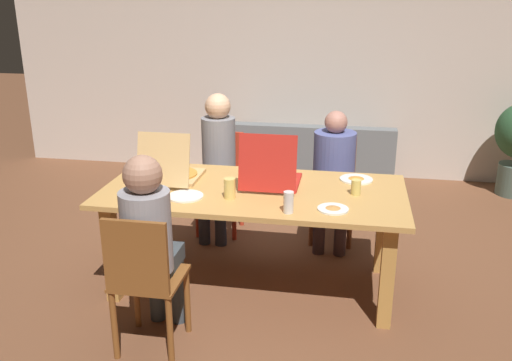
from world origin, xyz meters
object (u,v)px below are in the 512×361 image
object	(u,v)px
plate_0	(333,208)
drinking_glass_0	(230,188)
drinking_glass_1	(356,187)
chair_1	(333,185)
couch	(310,164)
drinking_glass_2	(289,202)
chair_2	(144,278)
pizza_box_1	(173,173)
plate_1	(356,179)
pizza_box_0	(271,177)
person_2	(150,235)
plate_2	(186,196)
person_0	(217,155)
dining_table	(254,203)
person_1	(334,167)
chair_0	(222,177)

from	to	relation	value
plate_0	drinking_glass_0	world-z (taller)	drinking_glass_0
drinking_glass_1	chair_1	bearing A→B (deg)	100.78
plate_0	couch	world-z (taller)	plate_0
drinking_glass_0	plate_0	bearing A→B (deg)	-7.42
drinking_glass_2	plate_0	bearing A→B (deg)	19.28
chair_2	couch	world-z (taller)	chair_2
pizza_box_1	plate_1	bearing A→B (deg)	9.82
pizza_box_1	couch	xyz separation A→B (m)	(0.85, 2.12, -0.53)
chair_2	drinking_glass_1	distance (m)	1.55
chair_2	pizza_box_0	world-z (taller)	pizza_box_0
chair_1	person_2	distance (m)	2.05
plate_2	pizza_box_0	bearing A→B (deg)	33.41
person_0	plate_0	bearing A→B (deg)	-47.59
chair_2	plate_0	size ratio (longest dim) A/B	4.53
drinking_glass_0	couch	bearing A→B (deg)	81.74
drinking_glass_2	couch	xyz separation A→B (m)	(-0.07, 2.61, -0.55)
chair_2	plate_1	size ratio (longest dim) A/B	3.73
dining_table	drinking_glass_2	bearing A→B (deg)	-52.86
plate_1	drinking_glass_2	xyz separation A→B (m)	(-0.42, -0.72, 0.06)
person_1	person_0	bearing A→B (deg)	179.87
drinking_glass_1	drinking_glass_2	bearing A→B (deg)	-135.58
chair_2	plate_2	world-z (taller)	chair_2
couch	drinking_glass_2	bearing A→B (deg)	-88.46
drinking_glass_2	couch	world-z (taller)	drinking_glass_2
person_0	drinking_glass_2	distance (m)	1.47
chair_1	drinking_glass_0	bearing A→B (deg)	-118.96
plate_1	drinking_glass_0	bearing A→B (deg)	-147.60
plate_0	drinking_glass_2	world-z (taller)	drinking_glass_2
person_0	couch	bearing A→B (deg)	62.73
plate_0	drinking_glass_2	bearing A→B (deg)	-160.72
drinking_glass_0	plate_1	bearing A→B (deg)	32.40
plate_2	couch	size ratio (longest dim) A/B	0.14
pizza_box_0	chair_2	bearing A→B (deg)	-119.34
drinking_glass_0	drinking_glass_1	xyz separation A→B (m)	(0.84, 0.22, -0.02)
plate_0	drinking_glass_1	distance (m)	0.35
chair_0	drinking_glass_2	size ratio (longest dim) A/B	6.38
person_1	person_2	world-z (taller)	person_2
chair_1	plate_2	size ratio (longest dim) A/B	3.69
chair_0	drinking_glass_1	xyz separation A→B (m)	(1.19, -0.97, 0.32)
chair_2	drinking_glass_0	distance (m)	0.86
pizza_box_0	pizza_box_1	world-z (taller)	pizza_box_0
pizza_box_0	couch	world-z (taller)	pizza_box_0
person_0	plate_1	size ratio (longest dim) A/B	5.21
dining_table	person_0	distance (m)	0.98
person_0	chair_0	bearing A→B (deg)	90.00
person_2	chair_1	bearing A→B (deg)	60.36
person_1	chair_1	bearing A→B (deg)	90.00
person_1	couch	world-z (taller)	person_1
chair_1	plate_0	bearing A→B (deg)	-88.09
dining_table	drinking_glass_0	world-z (taller)	drinking_glass_0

